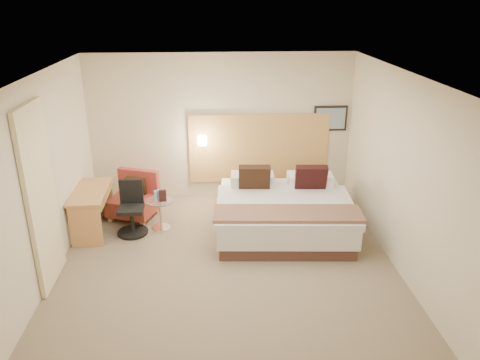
{
  "coord_description": "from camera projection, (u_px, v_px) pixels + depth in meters",
  "views": [
    {
      "loc": [
        -0.17,
        -5.83,
        3.63
      ],
      "look_at": [
        0.23,
        0.55,
        1.08
      ],
      "focal_mm": 35.0,
      "sensor_mm": 36.0,
      "label": 1
    }
  ],
  "objects": [
    {
      "name": "art_canvas",
      "position": [
        331.0,
        119.0,
        8.6
      ],
      "size": [
        0.54,
        0.01,
        0.39
      ],
      "primitive_type": "cube",
      "color": "#7890A5",
      "rests_on": "wall_back"
    },
    {
      "name": "bottle_a",
      "position": [
        156.0,
        196.0,
        7.58
      ],
      "size": [
        0.05,
        0.05,
        0.18
      ],
      "primitive_type": "cylinder",
      "rotation": [
        0.0,
        0.0,
        0.02
      ],
      "color": "#9ABAEF",
      "rests_on": "side_table"
    },
    {
      "name": "bed",
      "position": [
        283.0,
        211.0,
        7.64
      ],
      "size": [
        2.26,
        2.21,
        1.04
      ],
      "color": "#462B23",
      "rests_on": "floor"
    },
    {
      "name": "lounge_chair",
      "position": [
        134.0,
        199.0,
        8.12
      ],
      "size": [
        0.92,
        0.86,
        0.79
      ],
      "color": "tan",
      "rests_on": "floor"
    },
    {
      "name": "side_table",
      "position": [
        160.0,
        213.0,
        7.7
      ],
      "size": [
        0.45,
        0.45,
        0.5
      ],
      "color": "white",
      "rests_on": "floor"
    },
    {
      "name": "desk_chair",
      "position": [
        132.0,
        213.0,
        7.53
      ],
      "size": [
        0.49,
        0.49,
        0.86
      ],
      "color": "black",
      "rests_on": "floor"
    },
    {
      "name": "wall_right",
      "position": [
        401.0,
        173.0,
        6.4
      ],
      "size": [
        0.02,
        5.0,
        2.7
      ],
      "primitive_type": "cube",
      "color": "beige",
      "rests_on": "floor"
    },
    {
      "name": "lamp_shade",
      "position": [
        202.0,
        141.0,
        8.5
      ],
      "size": [
        0.15,
        0.15,
        0.15
      ],
      "primitive_type": "cube",
      "color": "#FFEDC6",
      "rests_on": "wall_back"
    },
    {
      "name": "lamp_arm",
      "position": [
        202.0,
        140.0,
        8.56
      ],
      "size": [
        0.02,
        0.12,
        0.02
      ],
      "primitive_type": "cylinder",
      "rotation": [
        1.57,
        0.0,
        0.0
      ],
      "color": "silver",
      "rests_on": "wall_back"
    },
    {
      "name": "wall_front",
      "position": [
        236.0,
        285.0,
        3.93
      ],
      "size": [
        4.8,
        0.02,
        2.7
      ],
      "primitive_type": "cube",
      "color": "beige",
      "rests_on": "floor"
    },
    {
      "name": "desk",
      "position": [
        92.0,
        199.0,
        7.51
      ],
      "size": [
        0.57,
        1.17,
        0.72
      ],
      "color": "#BE814A",
      "rests_on": "floor"
    },
    {
      "name": "menu_folder",
      "position": [
        163.0,
        196.0,
        7.56
      ],
      "size": [
        0.12,
        0.05,
        0.2
      ],
      "primitive_type": "cube",
      "rotation": [
        0.0,
        0.0,
        0.02
      ],
      "color": "#351715",
      "rests_on": "side_table"
    },
    {
      "name": "curtain",
      "position": [
        41.0,
        198.0,
        5.94
      ],
      "size": [
        0.06,
        0.9,
        2.42
      ],
      "primitive_type": "cube",
      "color": "beige",
      "rests_on": "wall_left"
    },
    {
      "name": "headboard_panel",
      "position": [
        259.0,
        148.0,
        8.74
      ],
      "size": [
        2.6,
        0.04,
        1.3
      ],
      "primitive_type": "cube",
      "color": "tan",
      "rests_on": "wall_back"
    },
    {
      "name": "ceiling",
      "position": [
        224.0,
        74.0,
        5.76
      ],
      "size": [
        4.8,
        5.0,
        0.02
      ],
      "primitive_type": "cube",
      "color": "white",
      "rests_on": "floor"
    },
    {
      "name": "bottle_b",
      "position": [
        159.0,
        195.0,
        7.62
      ],
      "size": [
        0.05,
        0.05,
        0.18
      ],
      "primitive_type": "cylinder",
      "rotation": [
        0.0,
        0.0,
        0.02
      ],
      "color": "#7FAEC5",
      "rests_on": "side_table"
    },
    {
      "name": "wall_back",
      "position": [
        221.0,
        128.0,
        8.59
      ],
      "size": [
        4.8,
        0.02,
        2.7
      ],
      "primitive_type": "cube",
      "color": "beige",
      "rests_on": "floor"
    },
    {
      "name": "art_frame",
      "position": [
        330.0,
        118.0,
        8.62
      ],
      "size": [
        0.62,
        0.03,
        0.47
      ],
      "primitive_type": "cube",
      "color": "black",
      "rests_on": "wall_back"
    },
    {
      "name": "floor",
      "position": [
        227.0,
        264.0,
        6.76
      ],
      "size": [
        4.8,
        5.0,
        0.02
      ],
      "primitive_type": "cube",
      "color": "#7A6852",
      "rests_on": "ground"
    },
    {
      "name": "wall_left",
      "position": [
        42.0,
        181.0,
        6.12
      ],
      "size": [
        0.02,
        5.0,
        2.7
      ],
      "primitive_type": "cube",
      "color": "beige",
      "rests_on": "floor"
    }
  ]
}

